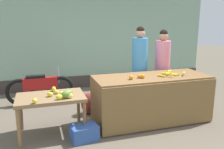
# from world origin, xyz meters

# --- Properties ---
(ground_plane) EXTENTS (24.00, 24.00, 0.00)m
(ground_plane) POSITION_xyz_m (0.00, 0.00, 0.00)
(ground_plane) COLOR #665B4C
(market_wall_back) EXTENTS (7.20, 0.23, 3.21)m
(market_wall_back) POSITION_xyz_m (0.00, 2.92, 1.57)
(market_wall_back) COLOR #8CB299
(market_wall_back) RESTS_ON ground
(fruit_stall_counter) EXTENTS (2.26, 0.91, 0.92)m
(fruit_stall_counter) POSITION_xyz_m (0.46, -0.01, 0.46)
(fruit_stall_counter) COLOR brown
(fruit_stall_counter) RESTS_ON ground
(side_table_wooden) EXTENTS (1.15, 0.74, 0.70)m
(side_table_wooden) POSITION_xyz_m (-1.46, 0.00, 0.62)
(side_table_wooden) COLOR olive
(side_table_wooden) RESTS_ON ground
(banana_bunch_pile) EXTENTS (0.59, 0.52, 0.07)m
(banana_bunch_pile) POSITION_xyz_m (0.85, -0.04, 0.95)
(banana_bunch_pile) COLOR gold
(banana_bunch_pile) RESTS_ON fruit_stall_counter
(orange_pile) EXTENTS (0.32, 0.13, 0.08)m
(orange_pile) POSITION_xyz_m (0.11, -0.11, 0.96)
(orange_pile) COLOR orange
(orange_pile) RESTS_ON fruit_stall_counter
(mango_papaya_pile) EXTENTS (0.71, 0.70, 0.14)m
(mango_papaya_pile) POSITION_xyz_m (-1.29, -0.13, 0.76)
(mango_papaya_pile) COLOR yellow
(mango_papaya_pile) RESTS_ON side_table_wooden
(vendor_woman_blue_shirt) EXTENTS (0.34, 0.34, 1.86)m
(vendor_woman_blue_shirt) POSITION_xyz_m (0.51, 0.69, 0.94)
(vendor_woman_blue_shirt) COLOR #33333D
(vendor_woman_blue_shirt) RESTS_ON ground
(vendor_woman_pink_shirt) EXTENTS (0.34, 0.34, 1.78)m
(vendor_woman_pink_shirt) POSITION_xyz_m (1.07, 0.68, 0.90)
(vendor_woman_pink_shirt) COLOR #33333D
(vendor_woman_pink_shirt) RESTS_ON ground
(parked_motorcycle) EXTENTS (1.60, 0.18, 0.88)m
(parked_motorcycle) POSITION_xyz_m (-1.61, 1.71, 0.40)
(parked_motorcycle) COLOR black
(parked_motorcycle) RESTS_ON ground
(produce_crate) EXTENTS (0.48, 0.38, 0.26)m
(produce_crate) POSITION_xyz_m (-0.97, -0.41, 0.13)
(produce_crate) COLOR #3359A5
(produce_crate) RESTS_ON ground
(produce_sack) EXTENTS (0.38, 0.33, 0.47)m
(produce_sack) POSITION_xyz_m (-0.64, 0.70, 0.24)
(produce_sack) COLOR maroon
(produce_sack) RESTS_ON ground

